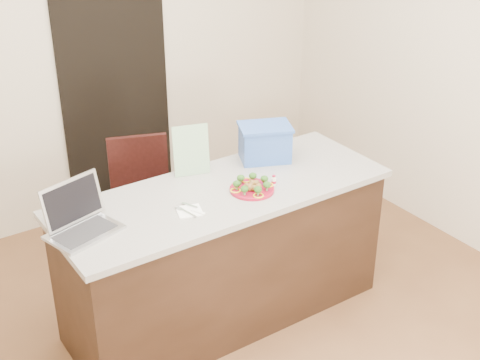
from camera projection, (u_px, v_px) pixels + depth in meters
ground at (246, 333)px, 4.23m from camera, size 4.00×4.00×0.00m
room_shell at (247, 90)px, 3.49m from camera, size 4.00×4.00×4.00m
doorway at (116, 92)px, 5.28m from camera, size 0.90×0.02×2.00m
island at (224, 254)px, 4.20m from camera, size 2.06×0.76×0.92m
plate at (252, 189)px, 3.98m from camera, size 0.27×0.27×0.02m
meatballs at (253, 186)px, 3.96m from camera, size 0.11×0.10×0.04m
broccoli at (252, 183)px, 3.96m from camera, size 0.22×0.23×0.04m
pepper_rings at (252, 188)px, 3.97m from camera, size 0.27×0.27×0.01m
napkin at (189, 211)px, 3.76m from camera, size 0.17×0.17×0.01m
fork at (185, 210)px, 3.75m from camera, size 0.04×0.16×0.00m
knife at (196, 210)px, 3.76m from camera, size 0.06×0.19×0.01m
yogurt_bottle at (274, 181)px, 4.04m from camera, size 0.03×0.03×0.06m
laptop at (79, 217)px, 3.56m from camera, size 0.42×0.38×0.26m
leaflet at (191, 150)px, 4.11m from camera, size 0.23×0.11×0.32m
blue_box at (265, 142)px, 4.31m from camera, size 0.40×0.35×0.24m
chair at (147, 194)px, 4.75m from camera, size 0.54×0.55×0.95m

